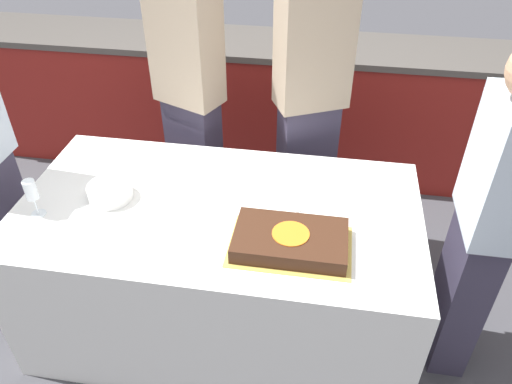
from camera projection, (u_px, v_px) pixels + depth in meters
name	position (u px, v px, depth m)	size (l,w,h in m)	color
ground_plane	(224.00, 319.00, 2.62)	(14.00, 14.00, 0.00)	#424247
back_counter	(268.00, 105.00, 3.55)	(4.40, 0.58, 0.92)	maroon
dining_table	(221.00, 268.00, 2.39)	(1.75, 0.94, 0.76)	white
cake	(290.00, 240.00, 1.94)	(0.48, 0.31, 0.07)	gold
plate_stack	(110.00, 192.00, 2.19)	(0.19, 0.19, 0.07)	white
wine_glass	(31.00, 192.00, 2.04)	(0.06, 0.06, 0.17)	white
side_plate_near_cake	(287.00, 201.00, 2.19)	(0.18, 0.18, 0.00)	white
person_cutting_cake	(309.00, 110.00, 2.58)	(0.40, 0.33, 1.72)	#383347
person_seated_right	(486.00, 222.00, 1.98)	(0.21, 0.36, 1.56)	#383347
person_standing_back	(190.00, 97.00, 2.64)	(0.39, 0.32, 1.72)	#383347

